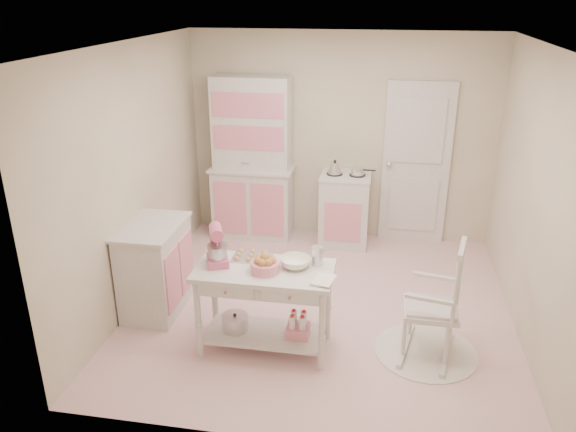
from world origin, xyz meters
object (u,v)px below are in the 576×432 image
(stove, at_px, (345,209))
(rocking_chair, at_px, (431,299))
(work_table, at_px, (265,309))
(hutch, at_px, (252,159))
(base_cabinet, at_px, (155,268))
(bread_basket, at_px, (265,267))
(stand_mixer, at_px, (217,246))

(stove, height_order, rocking_chair, rocking_chair)
(rocking_chair, distance_m, work_table, 1.46)
(hutch, relative_size, base_cabinet, 2.26)
(hutch, height_order, bread_basket, hutch)
(stove, bearing_deg, rocking_chair, -67.50)
(base_cabinet, relative_size, bread_basket, 3.68)
(hutch, bearing_deg, stove, -2.39)
(work_table, bearing_deg, stove, 77.81)
(rocking_chair, height_order, bread_basket, rocking_chair)
(hutch, relative_size, rocking_chair, 1.89)
(hutch, distance_m, base_cabinet, 2.13)
(base_cabinet, height_order, stand_mixer, stand_mixer)
(base_cabinet, height_order, bread_basket, base_cabinet)
(stove, height_order, stand_mixer, stand_mixer)
(rocking_chair, distance_m, stand_mixer, 1.91)
(stove, distance_m, stand_mixer, 2.60)
(rocking_chair, bearing_deg, hutch, 144.30)
(base_cabinet, bearing_deg, stove, 47.99)
(hutch, distance_m, bread_basket, 2.60)
(base_cabinet, relative_size, work_table, 0.77)
(stove, xyz_separation_m, work_table, (-0.52, -2.40, -0.06))
(hutch, xyz_separation_m, stand_mixer, (0.26, -2.43, -0.07))
(stove, relative_size, base_cabinet, 1.00)
(rocking_chair, bearing_deg, stove, 123.84)
(rocking_chair, relative_size, work_table, 0.92)
(hutch, xyz_separation_m, bread_basket, (0.70, -2.50, -0.19))
(work_table, bearing_deg, rocking_chair, 6.52)
(bread_basket, bearing_deg, rocking_chair, 8.59)
(rocking_chair, bearing_deg, work_table, -162.13)
(stand_mixer, bearing_deg, hutch, 74.68)
(stove, relative_size, stand_mixer, 2.71)
(stove, distance_m, bread_basket, 2.53)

